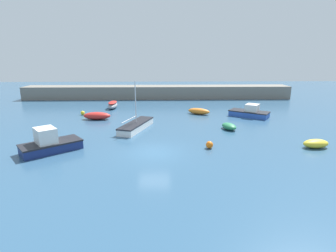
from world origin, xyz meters
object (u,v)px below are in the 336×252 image
dinghy_near_pier (316,144)px  mooring_buoy_orange (209,145)px  rowboat_white_midwater (199,111)px  rowboat_with_red_cover (113,105)px  sailboat_short_mast (136,126)px  rowboat_blue_near (97,116)px  fishing_dinghy_green (229,126)px  mooring_buoy_yellow (83,113)px  motorboat_with_cabin (50,143)px  cabin_cruiser_white (250,112)px

dinghy_near_pier → mooring_buoy_orange: 8.82m
rowboat_white_midwater → rowboat_with_red_cover: bearing=-170.9°
rowboat_white_midwater → sailboat_short_mast: 10.43m
rowboat_blue_near → rowboat_white_midwater: bearing=15.9°
fishing_dinghy_green → mooring_buoy_yellow: 18.69m
sailboat_short_mast → rowboat_with_red_cover: 12.37m
rowboat_white_midwater → sailboat_short_mast: size_ratio=0.51×
mooring_buoy_yellow → mooring_buoy_orange: 19.25m
sailboat_short_mast → rowboat_with_red_cover: bearing=40.2°
mooring_buoy_yellow → mooring_buoy_orange: mooring_buoy_orange is taller
rowboat_with_red_cover → mooring_buoy_yellow: 5.36m
rowboat_with_red_cover → sailboat_short_mast: bearing=-158.3°
rowboat_white_midwater → motorboat_with_cabin: motorboat_with_cabin is taller
dinghy_near_pier → sailboat_short_mast: (-15.34, 6.04, 0.04)m
dinghy_near_pier → mooring_buoy_yellow: dinghy_near_pier is taller
mooring_buoy_orange → dinghy_near_pier: bearing=-0.5°
dinghy_near_pier → motorboat_with_cabin: bearing=174.0°
rowboat_blue_near → fishing_dinghy_green: bearing=-14.0°
sailboat_short_mast → mooring_buoy_orange: 8.83m
rowboat_with_red_cover → mooring_buoy_orange: rowboat_with_red_cover is taller
motorboat_with_cabin → sailboat_short_mast: bearing=6.9°
cabin_cruiser_white → rowboat_blue_near: (-18.80, -0.95, -0.11)m
sailboat_short_mast → motorboat_with_cabin: size_ratio=1.27×
dinghy_near_pier → rowboat_blue_near: rowboat_blue_near is taller
cabin_cruiser_white → mooring_buoy_orange: 13.58m
sailboat_short_mast → rowboat_blue_near: bearing=67.0°
rowboat_white_midwater → motorboat_with_cabin: bearing=-106.5°
rowboat_blue_near → dinghy_near_pier: bearing=-23.2°
motorboat_with_cabin → rowboat_with_red_cover: bearing=45.7°
mooring_buoy_orange → sailboat_short_mast: bearing=137.6°
fishing_dinghy_green → rowboat_with_red_cover: bearing=33.3°
rowboat_with_red_cover → mooring_buoy_yellow: rowboat_with_red_cover is taller
sailboat_short_mast → motorboat_with_cabin: (-6.26, -6.35, 0.28)m
fishing_dinghy_green → mooring_buoy_yellow: size_ratio=4.46×
fishing_dinghy_green → mooring_buoy_orange: bearing=135.1°
fishing_dinghy_green → mooring_buoy_orange: 6.48m
sailboat_short_mast → motorboat_with_cabin: 8.92m
cabin_cruiser_white → sailboat_short_mast: (-13.68, -5.59, -0.16)m
fishing_dinghy_green → dinghy_near_pier: bearing=-151.9°
fishing_dinghy_green → cabin_cruiser_white: size_ratio=0.46×
cabin_cruiser_white → mooring_buoy_yellow: bearing=30.6°
sailboat_short_mast → mooring_buoy_yellow: (-7.55, 7.18, -0.13)m
mooring_buoy_orange → fishing_dinghy_green: bearing=61.7°
rowboat_white_midwater → mooring_buoy_yellow: size_ratio=6.03×
rowboat_white_midwater → rowboat_blue_near: rowboat_blue_near is taller
motorboat_with_cabin → rowboat_blue_near: motorboat_with_cabin is taller
fishing_dinghy_green → cabin_cruiser_white: cabin_cruiser_white is taller
rowboat_blue_near → mooring_buoy_orange: rowboat_blue_near is taller
motorboat_with_cabin → dinghy_near_pier: bearing=-37.7°
rowboat_white_midwater → mooring_buoy_yellow: bearing=-150.9°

